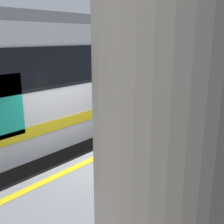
# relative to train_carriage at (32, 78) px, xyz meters

# --- Properties ---
(ground_plane) EXTENTS (25.81, 25.81, 0.00)m
(ground_plane) POSITION_rel_train_carriage_xyz_m (0.13, 2.23, -2.48)
(ground_plane) COLOR #4C4742
(platform) EXTENTS (17.21, 4.56, 1.03)m
(platform) POSITION_rel_train_carriage_xyz_m (0.13, 4.51, -1.97)
(platform) COLOR gray
(platform) RESTS_ON ground
(safety_line) EXTENTS (16.86, 0.16, 0.01)m
(safety_line) POSITION_rel_train_carriage_xyz_m (0.13, 2.53, -1.45)
(safety_line) COLOR yellow
(safety_line) RESTS_ON platform
(track_rail_near) EXTENTS (22.37, 0.08, 0.16)m
(track_rail_near) POSITION_rel_train_carriage_xyz_m (0.13, 0.71, -2.40)
(track_rail_near) COLOR slate
(track_rail_near) RESTS_ON ground
(track_rail_far) EXTENTS (22.37, 0.08, 0.16)m
(track_rail_far) POSITION_rel_train_carriage_xyz_m (0.13, -0.72, -2.40)
(track_rail_far) COLOR slate
(track_rail_far) RESTS_ON ground
(train_carriage) EXTENTS (11.48, 2.96, 3.89)m
(train_carriage) POSITION_rel_train_carriage_xyz_m (0.00, 0.00, 0.00)
(train_carriage) COLOR silver
(train_carriage) RESTS_ON ground
(passenger) EXTENTS (0.57, 0.55, 1.70)m
(passenger) POSITION_rel_train_carriage_xyz_m (-0.64, 3.38, -0.45)
(passenger) COLOR #262628
(passenger) RESTS_ON platform
(handbag) EXTENTS (0.38, 0.34, 0.41)m
(handbag) POSITION_rel_train_carriage_xyz_m (-1.16, 3.43, -1.26)
(handbag) COLOR black
(handbag) RESTS_ON platform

